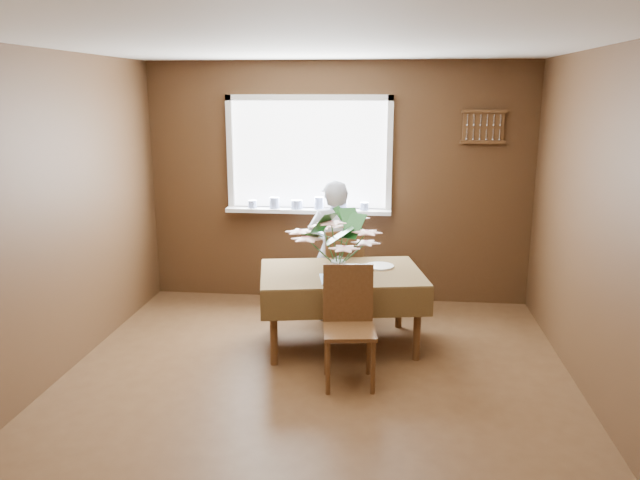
# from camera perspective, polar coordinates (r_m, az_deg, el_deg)

# --- Properties ---
(floor) EXTENTS (4.50, 4.50, 0.00)m
(floor) POSITION_cam_1_polar(r_m,az_deg,el_deg) (4.76, -0.74, -13.95)
(floor) COLOR #4C301A
(floor) RESTS_ON ground
(ceiling) EXTENTS (4.50, 4.50, 0.00)m
(ceiling) POSITION_cam_1_polar(r_m,az_deg,el_deg) (4.24, -0.85, 17.61)
(ceiling) COLOR white
(ceiling) RESTS_ON wall_back
(wall_back) EXTENTS (4.00, 0.00, 4.00)m
(wall_back) POSITION_cam_1_polar(r_m,az_deg,el_deg) (6.54, 1.63, 5.15)
(wall_back) COLOR brown
(wall_back) RESTS_ON floor
(wall_front) EXTENTS (4.00, 0.00, 4.00)m
(wall_front) POSITION_cam_1_polar(r_m,az_deg,el_deg) (2.23, -8.06, -11.72)
(wall_front) COLOR brown
(wall_front) RESTS_ON floor
(wall_left) EXTENTS (0.00, 4.50, 4.50)m
(wall_left) POSITION_cam_1_polar(r_m,az_deg,el_deg) (4.99, -24.26, 1.36)
(wall_left) COLOR brown
(wall_left) RESTS_ON floor
(wall_right) EXTENTS (0.00, 4.50, 4.50)m
(wall_right) POSITION_cam_1_polar(r_m,az_deg,el_deg) (4.55, 25.08, 0.21)
(wall_right) COLOR brown
(wall_right) RESTS_ON floor
(window_assembly) EXTENTS (1.72, 0.20, 1.22)m
(window_assembly) POSITION_cam_1_polar(r_m,az_deg,el_deg) (6.50, -1.05, 6.00)
(window_assembly) COLOR white
(window_assembly) RESTS_ON wall_back
(spoon_rack) EXTENTS (0.44, 0.05, 0.33)m
(spoon_rack) POSITION_cam_1_polar(r_m,az_deg,el_deg) (6.49, 14.71, 9.99)
(spoon_rack) COLOR brown
(spoon_rack) RESTS_ON wall_back
(dining_table) EXTENTS (1.54, 1.19, 0.68)m
(dining_table) POSITION_cam_1_polar(r_m,az_deg,el_deg) (5.42, 1.97, -3.70)
(dining_table) COLOR brown
(dining_table) RESTS_ON floor
(chair_far) EXTENTS (0.52, 0.52, 0.91)m
(chair_far) POSITION_cam_1_polar(r_m,az_deg,el_deg) (6.09, 1.95, -2.72)
(chair_far) COLOR brown
(chair_far) RESTS_ON floor
(chair_near) EXTENTS (0.43, 0.44, 0.91)m
(chair_near) POSITION_cam_1_polar(r_m,az_deg,el_deg) (4.80, 2.64, -7.24)
(chair_near) COLOR brown
(chair_near) RESTS_ON floor
(seated_woman) EXTENTS (0.52, 0.36, 1.39)m
(seated_woman) POSITION_cam_1_polar(r_m,az_deg,el_deg) (6.00, 1.29, -1.01)
(seated_woman) COLOR white
(seated_woman) RESTS_ON floor
(flower_bouquet) EXTENTS (0.64, 0.64, 0.55)m
(flower_bouquet) POSITION_cam_1_polar(r_m,az_deg,el_deg) (5.08, 1.65, 0.23)
(flower_bouquet) COLOR white
(flower_bouquet) RESTS_ON dining_table
(side_plate) EXTENTS (0.31, 0.31, 0.01)m
(side_plate) POSITION_cam_1_polar(r_m,az_deg,el_deg) (5.56, 5.48, -2.39)
(side_plate) COLOR white
(side_plate) RESTS_ON dining_table
(table_knife) EXTENTS (0.04, 0.24, 0.00)m
(table_knife) POSITION_cam_1_polar(r_m,az_deg,el_deg) (5.26, 3.92, -3.26)
(table_knife) COLOR silver
(table_knife) RESTS_ON dining_table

